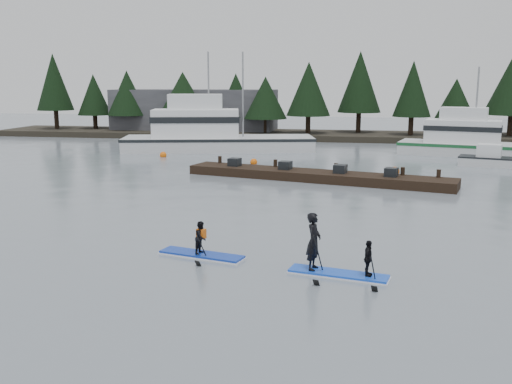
% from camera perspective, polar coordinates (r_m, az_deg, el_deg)
% --- Properties ---
extents(ground, '(160.00, 160.00, 0.00)m').
position_cam_1_polar(ground, '(19.61, -3.20, -6.45)').
color(ground, slate).
rests_on(ground, ground).
extents(far_shore, '(70.00, 8.00, 0.60)m').
position_cam_1_polar(far_shore, '(60.59, 6.21, 5.64)').
color(far_shore, '#2D281E').
rests_on(far_shore, ground).
extents(treeline, '(60.00, 4.00, 8.00)m').
position_cam_1_polar(treeline, '(60.62, 6.21, 5.36)').
color(treeline, black).
rests_on(treeline, ground).
extents(waterfront_building, '(18.00, 6.00, 5.00)m').
position_cam_1_polar(waterfront_building, '(64.94, -6.14, 7.95)').
color(waterfront_building, '#4C4C51').
rests_on(waterfront_building, ground).
extents(fishing_boat_large, '(16.84, 8.04, 9.33)m').
position_cam_1_polar(fishing_boat_large, '(49.72, -4.33, 4.98)').
color(fishing_boat_large, silver).
rests_on(fishing_boat_large, ground).
extents(fishing_boat_medium, '(13.29, 6.62, 7.84)m').
position_cam_1_polar(fishing_boat_medium, '(49.38, 21.21, 4.05)').
color(fishing_boat_medium, silver).
rests_on(fishing_boat_medium, ground).
extents(skiff, '(5.81, 3.17, 0.65)m').
position_cam_1_polar(skiff, '(43.47, 23.31, 2.75)').
color(skiff, silver).
rests_on(skiff, ground).
extents(floating_dock, '(16.45, 6.15, 0.55)m').
position_cam_1_polar(floating_dock, '(34.59, 6.01, 1.61)').
color(floating_dock, black).
rests_on(floating_dock, ground).
extents(buoy_c, '(0.53, 0.53, 0.53)m').
position_cam_1_polar(buoy_c, '(45.31, 23.13, 2.65)').
color(buoy_c, '#E7600B').
rests_on(buoy_c, ground).
extents(buoy_d, '(0.63, 0.63, 0.63)m').
position_cam_1_polar(buoy_d, '(37.83, 13.68, 1.74)').
color(buoy_d, '#E7600B').
rests_on(buoy_d, ground).
extents(buoy_a, '(0.54, 0.54, 0.54)m').
position_cam_1_polar(buoy_a, '(45.82, -9.26, 3.48)').
color(buoy_a, '#E7600B').
rests_on(buoy_a, ground).
extents(buoy_b, '(0.51, 0.51, 0.51)m').
position_cam_1_polar(buoy_b, '(41.33, -0.22, 2.82)').
color(buoy_b, '#E7600B').
rests_on(buoy_b, ground).
extents(paddleboard_solo, '(3.06, 1.40, 1.75)m').
position_cam_1_polar(paddleboard_solo, '(19.56, -5.48, -5.33)').
color(paddleboard_solo, '#1133A7').
rests_on(paddleboard_solo, ground).
extents(paddleboard_duo, '(3.13, 1.50, 2.44)m').
position_cam_1_polar(paddleboard_duo, '(17.74, 7.49, -6.06)').
color(paddleboard_duo, blue).
rests_on(paddleboard_duo, ground).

